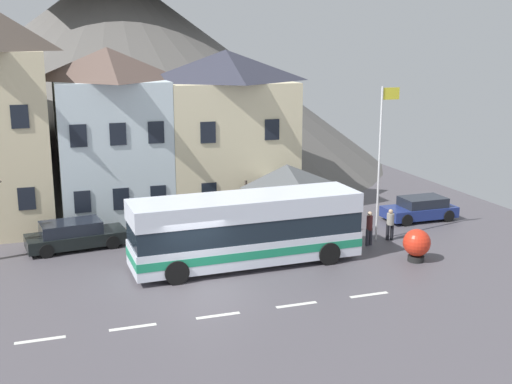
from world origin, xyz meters
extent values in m
cube|color=#504C53|center=(0.00, 0.00, -0.03)|extent=(40.00, 60.00, 0.06)
cube|color=silver|center=(-6.00, -2.24, 0.00)|extent=(1.60, 0.20, 0.01)
cube|color=silver|center=(-3.00, -2.24, 0.00)|extent=(1.60, 0.20, 0.01)
cube|color=silver|center=(0.00, -2.24, 0.00)|extent=(1.60, 0.20, 0.01)
cube|color=silver|center=(3.00, -2.24, 0.00)|extent=(1.60, 0.20, 0.01)
cube|color=silver|center=(6.00, -2.24, 0.00)|extent=(1.60, 0.20, 0.01)
cube|color=black|center=(-6.40, 8.97, 2.16)|extent=(0.80, 0.06, 1.10)
cube|color=black|center=(-6.40, 8.97, 6.08)|extent=(0.80, 0.06, 1.10)
cube|color=silver|center=(-1.95, 12.45, 3.76)|extent=(5.63, 6.90, 7.52)
pyramid|color=brown|center=(-1.95, 12.45, 8.37)|extent=(5.63, 6.90, 1.69)
cube|color=black|center=(-3.83, 8.97, 1.80)|extent=(0.80, 0.06, 1.10)
cube|color=black|center=(-1.95, 8.97, 1.80)|extent=(0.80, 0.06, 1.10)
cube|color=black|center=(-0.07, 8.97, 1.80)|extent=(0.80, 0.06, 1.10)
cube|color=black|center=(-3.83, 8.97, 5.07)|extent=(0.80, 0.06, 1.10)
cube|color=black|center=(-1.95, 8.97, 5.07)|extent=(0.80, 0.06, 1.10)
cube|color=black|center=(-0.07, 8.97, 5.07)|extent=(0.80, 0.06, 1.10)
cube|color=beige|center=(4.34, 11.63, 3.67)|extent=(6.97, 5.27, 7.34)
pyramid|color=#30313F|center=(4.34, 11.63, 8.20)|extent=(6.97, 5.27, 1.72)
cube|color=black|center=(2.59, 8.97, 1.76)|extent=(0.80, 0.06, 1.10)
cube|color=black|center=(6.08, 8.97, 1.76)|extent=(0.80, 0.06, 1.10)
cube|color=black|center=(2.59, 8.97, 4.95)|extent=(0.80, 0.06, 1.10)
cube|color=black|center=(6.08, 8.97, 4.95)|extent=(0.80, 0.06, 1.10)
cone|color=#5B5854|center=(0.35, 29.59, 7.67)|extent=(42.39, 42.39, 15.34)
cube|color=white|center=(2.57, 2.53, 0.79)|extent=(10.01, 2.87, 1.07)
cube|color=#1E8C60|center=(2.57, 2.53, 0.84)|extent=(10.03, 2.89, 0.36)
cube|color=#19232D|center=(2.57, 2.53, 1.78)|extent=(9.91, 2.83, 0.90)
cube|color=white|center=(2.57, 2.53, 2.65)|extent=(10.01, 2.87, 0.85)
cube|color=#19232D|center=(7.56, 2.68, 1.78)|extent=(0.13, 2.16, 0.87)
cylinder|color=black|center=(5.91, 3.87, 0.50)|extent=(1.01, 0.31, 1.00)
cylinder|color=black|center=(5.99, 1.40, 0.50)|extent=(1.01, 0.31, 1.00)
cylinder|color=black|center=(-0.84, 3.66, 0.50)|extent=(1.01, 0.31, 1.00)
cylinder|color=black|center=(-0.77, 1.20, 0.50)|extent=(1.01, 0.31, 1.00)
cylinder|color=#473D33|center=(4.47, 8.51, 1.20)|extent=(0.14, 0.14, 2.40)
cylinder|color=#473D33|center=(7.77, 8.51, 1.20)|extent=(0.14, 0.14, 2.40)
cylinder|color=#473D33|center=(4.47, 5.21, 1.20)|extent=(0.14, 0.14, 2.40)
cylinder|color=#473D33|center=(7.77, 5.21, 1.20)|extent=(0.14, 0.14, 2.40)
pyramid|color=#525658|center=(6.12, 6.86, 2.93)|extent=(3.60, 3.60, 1.05)
cube|color=navy|center=(13.70, 6.39, 0.46)|extent=(3.93, 1.80, 0.57)
cube|color=#1E232D|center=(13.89, 6.40, 1.00)|extent=(2.36, 1.57, 0.51)
cylinder|color=black|center=(12.41, 5.54, 0.32)|extent=(0.64, 0.20, 0.64)
cylinder|color=black|center=(12.40, 7.23, 0.32)|extent=(0.64, 0.20, 0.64)
cylinder|color=black|center=(14.99, 5.56, 0.32)|extent=(0.64, 0.20, 0.64)
cylinder|color=black|center=(14.98, 7.25, 0.32)|extent=(0.64, 0.20, 0.64)
cube|color=black|center=(-4.29, 7.25, 0.47)|extent=(4.72, 2.37, 0.57)
cube|color=#1E232D|center=(-4.52, 7.22, 1.04)|extent=(2.90, 1.92, 0.57)
cylinder|color=black|center=(-2.93, 8.30, 0.32)|extent=(0.66, 0.28, 0.64)
cylinder|color=black|center=(-2.70, 6.60, 0.32)|extent=(0.66, 0.28, 0.64)
cylinder|color=black|center=(-5.89, 7.90, 0.32)|extent=(0.66, 0.28, 0.64)
cylinder|color=black|center=(-5.66, 6.21, 0.32)|extent=(0.66, 0.28, 0.64)
cylinder|color=black|center=(10.43, 3.67, 0.41)|extent=(0.17, 0.17, 0.83)
cylinder|color=black|center=(10.22, 3.71, 0.41)|extent=(0.17, 0.17, 0.83)
cylinder|color=gray|center=(10.32, 3.69, 1.06)|extent=(0.36, 0.36, 0.56)
sphere|color=tan|center=(10.32, 3.69, 1.45)|extent=(0.22, 0.22, 0.22)
cylinder|color=#2D2D38|center=(8.85, 3.24, 0.41)|extent=(0.17, 0.17, 0.81)
cylinder|color=#2D2D38|center=(9.04, 3.28, 0.41)|extent=(0.17, 0.17, 0.81)
cylinder|color=#512323|center=(8.95, 3.26, 1.11)|extent=(0.29, 0.29, 0.69)
sphere|color=#D1AD89|center=(8.95, 3.26, 1.56)|extent=(0.22, 0.22, 0.22)
cube|color=brown|center=(5.38, 8.71, 0.45)|extent=(1.46, 0.45, 0.08)
cube|color=brown|center=(5.38, 8.94, 0.67)|extent=(1.46, 0.06, 0.40)
cube|color=#2D2D33|center=(4.73, 8.71, 0.23)|extent=(0.08, 0.36, 0.45)
cube|color=#2D2D33|center=(6.03, 8.71, 0.23)|extent=(0.08, 0.36, 0.45)
cylinder|color=silver|center=(9.68, 3.89, 3.73)|extent=(0.10, 0.10, 7.46)
cube|color=yellow|center=(10.13, 3.89, 7.11)|extent=(0.90, 0.03, 0.56)
cylinder|color=black|center=(9.83, 0.56, 0.12)|extent=(0.73, 0.73, 0.25)
sphere|color=red|center=(9.83, 0.56, 0.86)|extent=(1.21, 1.21, 1.21)
camera|label=1|loc=(-5.41, -22.60, 9.44)|focal=44.80mm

